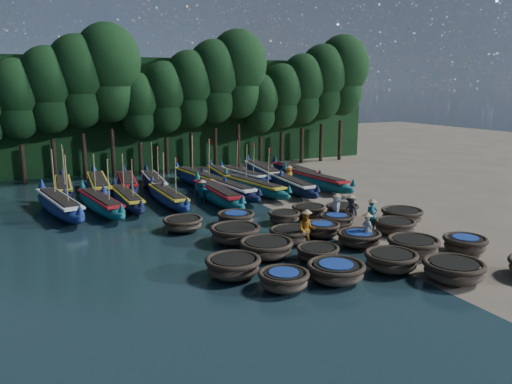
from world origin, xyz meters
name	(u,v)px	position (x,y,z in m)	size (l,w,h in m)	color
ground	(307,226)	(0.00, 0.00, 0.00)	(120.00, 120.00, 0.00)	#7E705C
foliage_wall	(178,113)	(0.00, 23.50, 5.00)	(40.00, 3.00, 10.00)	black
coracle_3	(454,270)	(1.04, -9.27, 0.47)	(2.44, 2.44, 0.83)	brown
coracle_5	(284,279)	(-5.44, -7.09, 0.43)	(2.16, 2.16, 0.74)	brown
coracle_6	(336,271)	(-3.18, -7.28, 0.44)	(2.69, 2.69, 0.77)	brown
coracle_7	(391,260)	(-0.43, -7.31, 0.46)	(2.25, 2.25, 0.81)	brown
coracle_8	(413,246)	(1.77, -6.25, 0.47)	(2.86, 2.86, 0.82)	brown
coracle_9	(465,244)	(4.18, -7.03, 0.45)	(2.02, 2.02, 0.78)	brown
coracle_10	(233,266)	(-6.66, -5.09, 0.48)	(2.54, 2.54, 0.84)	brown
coracle_11	(266,248)	(-4.36, -3.55, 0.46)	(2.56, 2.56, 0.80)	brown
coracle_12	(318,253)	(-2.52, -4.94, 0.38)	(2.24, 2.24, 0.67)	brown
coracle_13	(359,238)	(0.40, -4.05, 0.41)	(2.14, 2.14, 0.71)	brown
coracle_14	(395,226)	(3.35, -3.22, 0.42)	(2.58, 2.58, 0.74)	brown
coracle_15	(235,233)	(-4.76, -0.96, 0.48)	(2.52, 2.52, 0.84)	brown
coracle_16	(290,235)	(-2.42, -2.26, 0.45)	(2.03, 2.03, 0.78)	brown
coracle_17	(322,229)	(-0.40, -2.01, 0.42)	(2.11, 2.11, 0.73)	brown
coracle_18	(337,220)	(1.36, -0.81, 0.40)	(1.93, 1.93, 0.70)	brown
coracle_19	(402,215)	(5.17, -1.73, 0.45)	(2.77, 2.77, 0.79)	brown
coracle_20	(183,223)	(-6.45, 2.16, 0.40)	(2.33, 2.33, 0.71)	brown
coracle_21	(236,218)	(-3.51, 1.86, 0.43)	(2.11, 2.11, 0.74)	brown
coracle_22	(284,217)	(-0.92, 0.98, 0.40)	(2.02, 2.02, 0.70)	brown
coracle_23	(309,211)	(1.00, 1.50, 0.43)	(2.15, 2.15, 0.74)	brown
coracle_24	(342,210)	(3.00, 0.95, 0.40)	(2.34, 2.34, 0.70)	brown
long_boat_0	(59,205)	(-12.07, 8.67, 0.61)	(3.00, 8.86, 3.82)	navy
long_boat_1	(100,203)	(-9.77, 8.17, 0.55)	(2.54, 8.11, 3.48)	#10575F
long_boat_2	(127,199)	(-8.03, 8.89, 0.52)	(1.51, 7.70, 3.27)	black
long_boat_3	(168,197)	(-5.51, 8.23, 0.52)	(1.52, 7.75, 3.29)	navy
long_boat_4	(217,194)	(-2.45, 7.30, 0.59)	(1.67, 8.75, 1.54)	#10575F
long_boat_5	(228,189)	(-1.06, 8.80, 0.58)	(2.35, 8.55, 1.51)	black
long_boat_6	(255,187)	(0.92, 8.62, 0.55)	(2.67, 8.13, 3.49)	#10575F
long_boat_7	(291,185)	(3.58, 8.09, 0.56)	(2.10, 8.35, 1.47)	black
long_boat_8	(316,181)	(5.98, 8.51, 0.59)	(2.22, 8.71, 1.54)	#10575F
long_boat_9	(64,188)	(-11.34, 14.21, 0.55)	(1.95, 8.17, 3.48)	black
long_boat_10	(99,185)	(-9.01, 13.73, 0.61)	(2.25, 9.12, 1.61)	navy
long_boat_11	(128,183)	(-6.94, 13.85, 0.56)	(2.55, 8.25, 1.46)	black
long_boat_12	(154,182)	(-5.03, 13.64, 0.53)	(2.07, 7.90, 3.37)	black
long_boat_13	(199,178)	(-1.65, 13.23, 0.60)	(2.49, 8.86, 3.78)	navy
long_boat_14	(221,175)	(0.71, 14.38, 0.51)	(2.19, 7.60, 1.35)	navy
long_boat_15	(243,175)	(2.17, 13.32, 0.51)	(2.24, 7.57, 3.24)	navy
long_boat_16	(263,172)	(4.12, 13.73, 0.62)	(2.89, 9.13, 1.62)	navy
long_boat_17	(295,172)	(6.61, 12.67, 0.57)	(1.93, 8.49, 1.50)	black
fisherman_0	(337,208)	(1.85, -0.08, 0.86)	(0.80, 0.92, 1.80)	silver
fisherman_1	(372,214)	(2.59, -2.25, 0.93)	(0.71, 0.60, 1.86)	#1A5E70
fisherman_2	(306,228)	(-1.98, -3.07, 0.93)	(1.08, 1.01, 1.97)	#BA7118
fisherman_3	(351,209)	(2.51, -0.51, 0.83)	(0.71, 1.08, 1.76)	black
fisherman_4	(367,228)	(0.84, -4.06, 0.84)	(0.52, 0.94, 1.73)	silver
fisherman_5	(202,192)	(-3.37, 7.63, 0.79)	(1.34, 1.26, 1.70)	#1A5E70
fisherman_6	(289,176)	(4.49, 10.00, 0.85)	(0.82, 0.60, 1.76)	#BA7118
tree_1	(17,98)	(-13.70, 20.00, 6.65)	(4.09, 4.09, 9.65)	black
tree_2	(48,89)	(-11.40, 20.00, 7.32)	(4.51, 4.51, 10.63)	black
tree_3	(79,80)	(-9.10, 20.00, 8.00)	(4.92, 4.92, 11.60)	black
tree_4	(108,72)	(-6.80, 20.00, 8.67)	(5.34, 5.34, 12.58)	black
tree_5	(138,105)	(-4.50, 20.00, 5.97)	(3.68, 3.68, 8.68)	black
tree_6	(164,97)	(-2.20, 20.00, 6.65)	(4.09, 4.09, 9.65)	black
tree_7	(190,89)	(0.10, 20.00, 7.32)	(4.51, 4.51, 10.63)	black
tree_8	(214,81)	(2.40, 20.00, 8.00)	(4.92, 4.92, 11.60)	black
tree_9	(238,73)	(4.70, 20.00, 8.67)	(5.34, 5.34, 12.58)	black
tree_10	(260,103)	(7.00, 20.00, 5.97)	(3.68, 3.68, 8.68)	black
tree_11	(282,95)	(9.30, 20.00, 6.65)	(4.09, 4.09, 9.65)	black
tree_12	(303,88)	(11.60, 20.00, 7.32)	(4.51, 4.51, 10.63)	black
tree_13	(323,81)	(13.90, 20.00, 8.00)	(4.92, 4.92, 11.60)	black
tree_14	(342,74)	(16.20, 20.00, 8.67)	(5.34, 5.34, 12.58)	black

